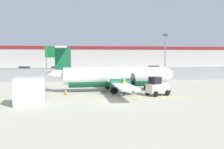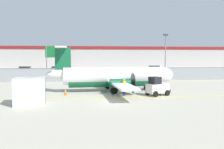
# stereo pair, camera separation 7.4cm
# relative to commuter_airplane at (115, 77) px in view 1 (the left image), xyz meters

# --- Properties ---
(ground_plane) EXTENTS (140.00, 140.00, 0.01)m
(ground_plane) POSITION_rel_commuter_airplane_xyz_m (-0.46, -4.64, -1.60)
(ground_plane) COLOR #B2AD99
(perimeter_fence) EXTENTS (98.00, 0.10, 2.10)m
(perimeter_fence) POSITION_rel_commuter_airplane_xyz_m (-0.46, 11.36, -0.49)
(perimeter_fence) COLOR gray
(perimeter_fence) RESTS_ON ground
(parking_lot_strip) EXTENTS (98.00, 17.00, 0.12)m
(parking_lot_strip) POSITION_rel_commuter_airplane_xyz_m (-0.46, 22.86, -1.54)
(parking_lot_strip) COLOR #38383A
(parking_lot_strip) RESTS_ON ground
(background_building) EXTENTS (91.00, 8.10, 6.50)m
(background_building) POSITION_rel_commuter_airplane_xyz_m (-0.46, 41.34, 1.66)
(background_building) COLOR #BCB7B2
(background_building) RESTS_ON ground
(commuter_airplane) EXTENTS (14.39, 16.05, 4.92)m
(commuter_airplane) POSITION_rel_commuter_airplane_xyz_m (0.00, 0.00, 0.00)
(commuter_airplane) COLOR white
(commuter_airplane) RESTS_ON ground
(baggage_tug) EXTENTS (2.57, 2.07, 1.88)m
(baggage_tug) POSITION_rel_commuter_airplane_xyz_m (3.66, -3.68, -0.75)
(baggage_tug) COLOR silver
(baggage_tug) RESTS_ON ground
(ground_crew_worker) EXTENTS (0.47, 0.50, 1.70)m
(ground_crew_worker) POSITION_rel_commuter_airplane_xyz_m (0.40, -3.24, -0.65)
(ground_crew_worker) COLOR #191E4C
(ground_crew_worker) RESTS_ON ground
(cargo_container) EXTENTS (2.60, 2.24, 2.20)m
(cargo_container) POSITION_rel_commuter_airplane_xyz_m (-7.98, -6.90, -0.50)
(cargo_container) COLOR silver
(cargo_container) RESTS_ON ground
(traffic_cone_near_left) EXTENTS (0.36, 0.36, 0.64)m
(traffic_cone_near_left) POSITION_rel_commuter_airplane_xyz_m (-5.40, -2.25, -1.29)
(traffic_cone_near_left) COLOR orange
(traffic_cone_near_left) RESTS_ON ground
(traffic_cone_near_right) EXTENTS (0.36, 0.36, 0.64)m
(traffic_cone_near_right) POSITION_rel_commuter_airplane_xyz_m (3.53, 0.02, -1.29)
(traffic_cone_near_right) COLOR orange
(traffic_cone_near_right) RESTS_ON ground
(traffic_cone_far_left) EXTENTS (0.36, 0.36, 0.64)m
(traffic_cone_far_left) POSITION_rel_commuter_airplane_xyz_m (4.62, -2.29, -1.29)
(traffic_cone_far_left) COLOR orange
(traffic_cone_far_left) RESTS_ON ground
(traffic_cone_far_right) EXTENTS (0.36, 0.36, 0.64)m
(traffic_cone_far_right) POSITION_rel_commuter_airplane_xyz_m (6.21, 0.09, -1.29)
(traffic_cone_far_right) COLOR orange
(traffic_cone_far_right) RESTS_ON ground
(parked_car_0) EXTENTS (4.28, 2.17, 1.58)m
(parked_car_0) POSITION_rel_commuter_airplane_xyz_m (-15.61, 28.80, -0.71)
(parked_car_0) COLOR #19662D
(parked_car_0) RESTS_ON parking_lot_strip
(parked_car_1) EXTENTS (4.21, 2.02, 1.58)m
(parked_car_1) POSITION_rel_commuter_airplane_xyz_m (-8.95, 28.13, -0.71)
(parked_car_1) COLOR gray
(parked_car_1) RESTS_ON parking_lot_strip
(parked_car_2) EXTENTS (4.31, 2.23, 1.58)m
(parked_car_2) POSITION_rel_commuter_airplane_xyz_m (-3.71, 17.97, -0.71)
(parked_car_2) COLOR red
(parked_car_2) RESTS_ON parking_lot_strip
(parked_car_3) EXTENTS (4.28, 2.17, 1.58)m
(parked_car_3) POSITION_rel_commuter_airplane_xyz_m (1.82, 19.50, -0.71)
(parked_car_3) COLOR navy
(parked_car_3) RESTS_ON parking_lot_strip
(parked_car_4) EXTENTS (4.25, 2.11, 1.58)m
(parked_car_4) POSITION_rel_commuter_airplane_xyz_m (9.21, 18.36, -0.71)
(parked_car_4) COLOR black
(parked_car_4) RESTS_ON parking_lot_strip
(parked_car_5) EXTENTS (4.23, 2.07, 1.58)m
(parked_car_5) POSITION_rel_commuter_airplane_xyz_m (13.38, 29.31, -0.71)
(parked_car_5) COLOR gray
(parked_car_5) RESTS_ON parking_lot_strip
(apron_light_pole) EXTENTS (0.70, 0.30, 7.27)m
(apron_light_pole) POSITION_rel_commuter_airplane_xyz_m (9.06, 9.27, 2.70)
(apron_light_pole) COLOR slate
(apron_light_pole) RESTS_ON ground
(highway_sign) EXTENTS (3.60, 0.14, 5.50)m
(highway_sign) POSITION_rel_commuter_airplane_xyz_m (-7.61, 13.69, 2.54)
(highway_sign) COLOR slate
(highway_sign) RESTS_ON ground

